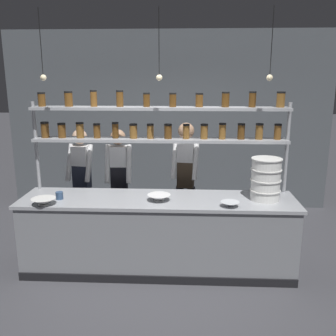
# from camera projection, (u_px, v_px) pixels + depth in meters

# --- Properties ---
(ground_plane) EXTENTS (40.00, 40.00, 0.00)m
(ground_plane) POSITION_uv_depth(u_px,v_px,m) (158.00, 268.00, 4.69)
(ground_plane) COLOR #3D3D42
(back_wall) EXTENTS (5.69, 0.12, 3.11)m
(back_wall) POSITION_uv_depth(u_px,v_px,m) (168.00, 121.00, 6.65)
(back_wall) COLOR #4C5156
(back_wall) RESTS_ON ground_plane
(prep_counter) EXTENTS (3.29, 0.76, 0.92)m
(prep_counter) POSITION_uv_depth(u_px,v_px,m) (158.00, 234.00, 4.58)
(prep_counter) COLOR gray
(prep_counter) RESTS_ON ground_plane
(spice_shelf_unit) EXTENTS (3.18, 0.28, 2.18)m
(spice_shelf_unit) POSITION_uv_depth(u_px,v_px,m) (159.00, 127.00, 4.60)
(spice_shelf_unit) COLOR #999BA0
(spice_shelf_unit) RESTS_ON ground_plane
(chef_left) EXTENTS (0.39, 0.31, 1.63)m
(chef_left) POSITION_uv_depth(u_px,v_px,m) (82.00, 178.00, 5.32)
(chef_left) COLOR black
(chef_left) RESTS_ON ground_plane
(chef_center) EXTENTS (0.37, 0.29, 1.64)m
(chef_center) POSITION_uv_depth(u_px,v_px,m) (119.00, 179.00, 5.21)
(chef_center) COLOR black
(chef_center) RESTS_ON ground_plane
(chef_right) EXTENTS (0.39, 0.32, 1.73)m
(chef_right) POSITION_uv_depth(u_px,v_px,m) (186.00, 175.00, 5.20)
(chef_right) COLOR black
(chef_right) RESTS_ON ground_plane
(container_stack) EXTENTS (0.36, 0.36, 0.50)m
(container_stack) POSITION_uv_depth(u_px,v_px,m) (266.00, 179.00, 4.36)
(container_stack) COLOR white
(container_stack) RESTS_ON prep_counter
(prep_bowl_near_left) EXTENTS (0.28, 0.28, 0.08)m
(prep_bowl_near_left) POSITION_uv_depth(u_px,v_px,m) (44.00, 202.00, 4.24)
(prep_bowl_near_left) COLOR silver
(prep_bowl_near_left) RESTS_ON prep_counter
(prep_bowl_center_front) EXTENTS (0.27, 0.27, 0.07)m
(prep_bowl_center_front) POSITION_uv_depth(u_px,v_px,m) (159.00, 198.00, 4.37)
(prep_bowl_center_front) COLOR white
(prep_bowl_center_front) RESTS_ON prep_counter
(prep_bowl_center_back) EXTENTS (0.21, 0.21, 0.06)m
(prep_bowl_center_back) POSITION_uv_depth(u_px,v_px,m) (230.00, 204.00, 4.18)
(prep_bowl_center_back) COLOR silver
(prep_bowl_center_back) RESTS_ON prep_counter
(serving_cup_front) EXTENTS (0.09, 0.09, 0.09)m
(serving_cup_front) POSITION_uv_depth(u_px,v_px,m) (59.00, 196.00, 4.43)
(serving_cup_front) COLOR #334C70
(serving_cup_front) RESTS_ON prep_counter
(pendant_light_row) EXTENTS (2.58, 0.07, 0.77)m
(pendant_light_row) POSITION_uv_depth(u_px,v_px,m) (156.00, 74.00, 4.12)
(pendant_light_row) COLOR black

